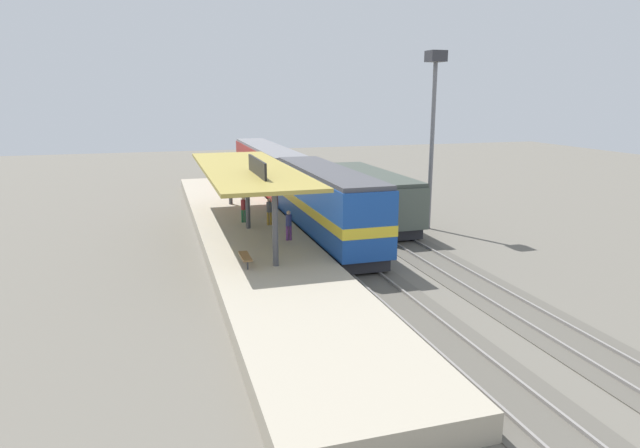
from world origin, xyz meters
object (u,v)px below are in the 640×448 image
at_px(light_mast, 434,103).
at_px(person_boarding, 269,210).
at_px(passenger_carriage_single, 268,169).
at_px(person_waiting, 289,224).
at_px(platform_bench, 245,257).
at_px(freight_car, 371,196).
at_px(person_walking, 244,208).
at_px(locomotive, 327,204).

height_order(light_mast, person_boarding, light_mast).
relative_size(passenger_carriage_single, person_boarding, 11.70).
distance_m(person_waiting, person_boarding, 3.99).
bearing_deg(platform_bench, person_waiting, 52.12).
relative_size(platform_bench, freight_car, 0.14).
bearing_deg(person_boarding, person_walking, 139.75).
bearing_deg(platform_bench, freight_car, 43.77).
bearing_deg(person_waiting, person_walking, 108.45).
distance_m(locomotive, person_boarding, 3.76).
bearing_deg(passenger_carriage_single, platform_bench, -104.00).
distance_m(platform_bench, person_walking, 9.33).
distance_m(passenger_carriage_single, person_boarding, 16.38).
xyz_separation_m(light_mast, person_walking, (-12.41, 1.62, -6.54)).
bearing_deg(person_waiting, locomotive, 35.40).
distance_m(light_mast, person_boarding, 12.79).
xyz_separation_m(platform_bench, person_waiting, (3.12, 4.01, 0.51)).
bearing_deg(platform_bench, person_walking, 81.41).
distance_m(platform_bench, passenger_carriage_single, 24.81).
distance_m(light_mast, person_walking, 14.12).
bearing_deg(light_mast, locomotive, -168.88).
distance_m(locomotive, person_waiting, 3.57).
height_order(platform_bench, passenger_carriage_single, passenger_carriage_single).
distance_m(platform_bench, light_mast, 17.26).
height_order(locomotive, passenger_carriage_single, locomotive).
bearing_deg(light_mast, passenger_carriage_single, 115.35).
height_order(passenger_carriage_single, person_waiting, passenger_carriage_single).
xyz_separation_m(person_waiting, person_boarding, (-0.30, 3.98, 0.00)).
relative_size(locomotive, light_mast, 1.23).
bearing_deg(person_walking, light_mast, -7.42).
bearing_deg(locomotive, person_boarding, 148.64).
bearing_deg(locomotive, passenger_carriage_single, 90.00).
bearing_deg(freight_car, light_mast, -38.68).
relative_size(platform_bench, person_walking, 0.99).
bearing_deg(passenger_carriage_single, light_mast, -64.65).
bearing_deg(person_boarding, locomotive, -31.36).
bearing_deg(platform_bench, person_boarding, 70.57).
distance_m(locomotive, freight_car, 6.17).
bearing_deg(light_mast, person_walking, 172.58).
bearing_deg(person_waiting, freight_car, 39.39).
bearing_deg(freight_car, person_boarding, -164.50).
bearing_deg(light_mast, person_boarding, 177.89).
xyz_separation_m(freight_car, person_walking, (-9.21, -0.95, -0.12)).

